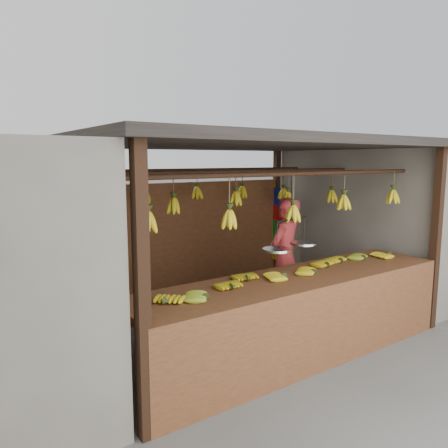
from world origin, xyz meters
TOP-DOWN VIEW (x-y plane):
  - ground at (0.00, 0.00)m, footprint 80.00×80.00m
  - stall at (0.00, 0.33)m, footprint 4.30×3.30m
  - neighbor_right at (3.60, 0.00)m, footprint 3.00×3.00m
  - counter at (-0.03, -1.23)m, footprint 3.89×0.89m
  - hanging_bananas at (-0.00, 0.01)m, footprint 3.66×2.23m
  - balance_scale at (-0.02, -1.00)m, footprint 0.78×0.39m
  - vendor at (0.75, -0.08)m, footprint 0.69×0.56m
  - bag_bundles at (1.94, 1.35)m, footprint 0.08×0.26m

SIDE VIEW (x-z plane):
  - ground at x=0.00m, z-range 0.00..0.00m
  - counter at x=-0.03m, z-range 0.24..1.20m
  - vendor at x=0.75m, z-range 0.00..1.64m
  - bag_bundles at x=1.94m, z-range 0.37..1.67m
  - neighbor_right at x=3.60m, z-range 0.00..2.30m
  - balance_scale at x=-0.02m, z-range 0.85..1.65m
  - hanging_bananas at x=0.00m, z-range 1.43..1.82m
  - stall at x=0.00m, z-range 0.77..3.17m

